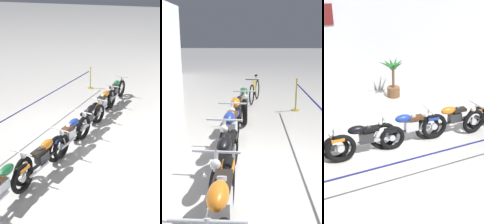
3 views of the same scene
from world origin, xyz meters
The scene contains 7 objects.
ground_plane centered at (0.00, 0.00, 0.00)m, with size 120.00×120.00×0.00m, color silver.
back_wall centered at (-0.01, 5.12, 2.10)m, with size 28.00×0.29×4.20m.
motorcycle_black_2 centered at (-0.59, 0.71, 0.45)m, with size 2.19×0.62×0.92m.
motorcycle_blue_3 centered at (0.69, 0.74, 0.48)m, with size 2.29×0.62×0.97m.
motorcycle_orange_4 centered at (2.08, 0.71, 0.47)m, with size 2.40×0.62×0.95m.
potted_palm_left_of_row centered at (1.55, 4.07, 0.78)m, with size 1.00×0.96×1.54m.
stanchion_far_left centered at (-1.45, -1.10, 0.72)m, with size 8.78×0.28×1.05m.
Camera 3 is at (-2.14, -5.35, 4.24)m, focal length 45.00 mm.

